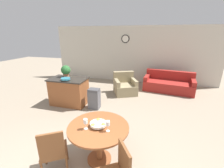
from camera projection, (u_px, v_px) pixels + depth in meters
wall_back at (132, 55)px, 7.36m from camera, size 8.00×0.09×2.70m
dining_table at (99, 134)px, 2.73m from camera, size 1.10×1.10×0.75m
dining_chair_near_left at (53, 150)px, 2.47m from camera, size 0.58×0.58×0.91m
fruit_bowl at (98, 124)px, 2.66m from camera, size 0.29×0.29×0.10m
wine_glass_left at (85, 122)px, 2.56m from camera, size 0.07×0.07×0.19m
wine_glass_right at (108, 124)px, 2.50m from camera, size 0.07×0.07×0.19m
kitchen_island at (69, 91)px, 5.11m from camera, size 1.23×0.76×0.92m
teal_bowl at (65, 79)px, 4.75m from camera, size 0.29×0.29×0.08m
potted_plant at (66, 71)px, 5.09m from camera, size 0.32×0.32×0.40m
trash_bin at (94, 99)px, 4.84m from camera, size 0.35×0.28×0.67m
couch at (168, 84)px, 6.39m from camera, size 2.10×1.17×0.81m
armchair at (125, 86)px, 6.10m from camera, size 1.11×1.11×0.85m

